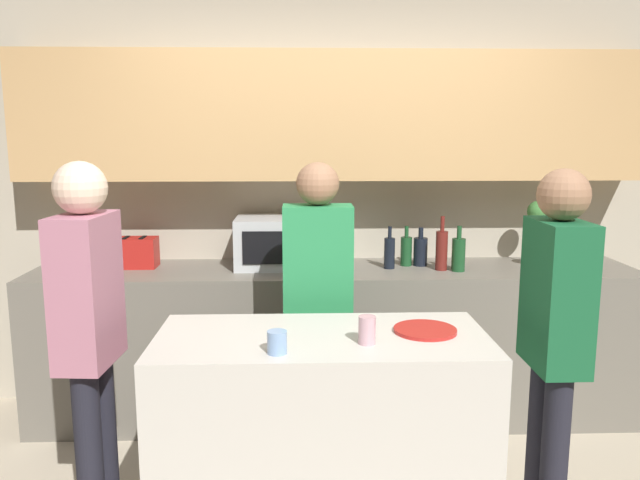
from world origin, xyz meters
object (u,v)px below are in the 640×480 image
Objects in this scene: bottle_3 at (442,250)px; bottle_4 at (458,254)px; person_left at (89,322)px; plate_on_island at (425,330)px; microwave at (279,242)px; cup_0 at (367,330)px; potted_plant at (537,233)px; cup_1 at (277,342)px; bottle_2 at (420,251)px; bottle_0 at (389,252)px; bottle_1 at (406,250)px; person_right at (318,294)px; person_center at (555,327)px; toaster at (135,253)px.

bottle_4 is (0.09, -0.03, -0.02)m from bottle_3.
bottle_3 is at bearing 126.58° from person_left.
plate_on_island is at bearing 92.45° from person_left.
microwave reaches higher than cup_0.
microwave is 1.32× the size of potted_plant.
person_left reaches higher than cup_1.
person_left is at bearing -149.53° from bottle_4.
potted_plant reaches higher than bottle_2.
bottle_2 is 0.91× the size of plate_on_island.
bottle_2 reaches higher than cup_0.
bottle_3 is 1.18m from plate_on_island.
cup_1 is at bearing -88.58° from microwave.
cup_1 is at bearing -158.68° from plate_on_island.
person_left is (-1.40, -1.14, -0.06)m from bottle_0.
bottle_1 is at bearing 63.77° from cup_1.
potted_plant is 0.24× the size of person_left.
bottle_0 reaches higher than bottle_1.
person_right is (-0.84, -0.55, -0.09)m from bottle_4.
person_center is (1.13, 0.20, -0.02)m from cup_1.
toaster is 1.30m from person_right.
person_right reaches higher than bottle_0.
bottle_4 is at bearing -12.13° from bottle_0.
cup_0 reaches higher than cup_1.
cup_0 is 0.07× the size of person_right.
potted_plant is 4.58× the size of cup_1.
bottle_1 is 1.03× the size of bottle_2.
potted_plant is 3.58× the size of cup_0.
microwave is at bearing 171.98° from bottle_3.
plate_on_island is at bearing 86.78° from person_center.
cup_0 is (-0.28, -1.32, -0.05)m from bottle_0.
potted_plant is 1.62× the size of bottle_1.
bottle_1 reaches higher than toaster.
person_left is at bearing 171.17° from cup_0.
bottle_2 is at bearing 127.63° from bottle_3.
bottle_2 is 2.74× the size of cup_1.
cup_0 is 0.70m from person_right.
person_right is (-0.17, 0.68, -0.03)m from cup_0.
bottle_2 is at bearing -1.47° from bottle_1.
cup_1 is 0.05× the size of person_center.
potted_plant is 1.55m from person_right.
person_center is at bearing -3.30° from plate_on_island.
toaster is 1.53m from bottle_0.
person_left is (-1.61, -1.22, -0.06)m from bottle_2.
person_center is at bearing 10.24° from cup_1.
cup_0 reaches higher than plate_on_island.
person_center is (0.51, -1.21, -0.08)m from bottle_0.
potted_plant is at bearing 0.00° from toaster.
cup_1 is at bearing 74.79° from person_left.
potted_plant reaches higher than toaster.
cup_0 is at bearing 104.10° from person_right.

